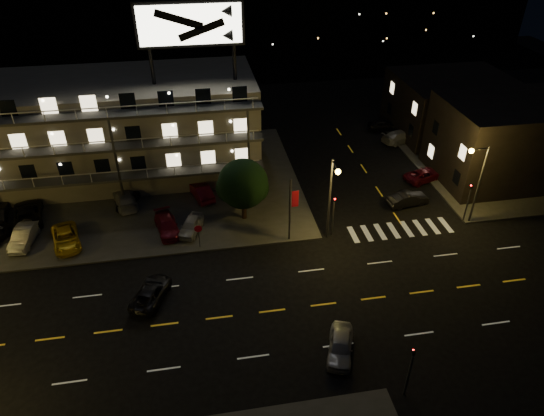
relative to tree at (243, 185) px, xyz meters
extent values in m
plane|color=black|center=(-1.38, -12.42, -3.80)|extent=(140.00, 140.00, 0.00)
cube|color=#343432|center=(-15.38, 7.58, -3.72)|extent=(44.00, 24.00, 0.15)
cube|color=#343432|center=(28.62, 7.58, -3.72)|extent=(16.00, 24.00, 0.15)
cube|color=gray|center=(-11.38, 11.58, 1.20)|extent=(28.00, 12.00, 10.00)
cube|color=gray|center=(-11.38, 11.58, 6.45)|extent=(28.00, 12.00, 0.50)
cube|color=#343432|center=(-11.38, 4.68, -0.65)|extent=(28.00, 1.80, 0.25)
cube|color=#343432|center=(-11.38, 4.68, 2.55)|extent=(28.00, 1.80, 0.25)
cube|color=#343432|center=(-11.38, 4.68, 5.75)|extent=(28.00, 1.80, 0.25)
cylinder|color=black|center=(-7.38, 9.58, 8.45)|extent=(0.36, 0.36, 3.50)
cylinder|color=black|center=(0.62, 9.58, 8.45)|extent=(0.36, 0.36, 3.50)
cube|color=black|center=(-3.38, 9.58, 12.20)|extent=(10.20, 0.50, 4.20)
cube|color=white|center=(-3.38, 9.28, 12.20)|extent=(9.60, 0.06, 3.60)
cube|color=black|center=(28.62, 3.58, 0.45)|extent=(14.00, 10.00, 8.50)
cube|color=black|center=(28.62, 15.58, -0.30)|extent=(14.00, 12.00, 7.00)
cylinder|color=#2D2D30|center=(7.12, -4.12, 0.20)|extent=(0.20, 0.20, 8.00)
cylinder|color=#2D2D30|center=(7.12, -4.92, 4.00)|extent=(0.12, 1.80, 0.12)
sphere|color=yellow|center=(7.12, -5.72, 3.90)|extent=(0.44, 0.44, 0.44)
cylinder|color=#2D2D30|center=(21.12, -4.12, 0.20)|extent=(0.20, 0.20, 8.00)
cylinder|color=#2D2D30|center=(20.32, -4.12, 4.00)|extent=(1.80, 0.12, 0.12)
sphere|color=yellow|center=(19.52, -4.12, 3.90)|extent=(0.44, 0.44, 0.44)
cylinder|color=#2D2D30|center=(7.62, -3.92, -2.00)|extent=(0.14, 0.14, 3.60)
imported|color=black|center=(7.62, -3.92, 0.30)|extent=(0.20, 0.16, 1.00)
sphere|color=#FF0C0C|center=(7.62, -4.04, 0.20)|extent=(0.14, 0.14, 0.14)
cylinder|color=#2D2D30|center=(7.62, -20.92, -2.00)|extent=(0.14, 0.14, 3.60)
imported|color=black|center=(7.62, -20.92, 0.30)|extent=(0.20, 0.16, 1.00)
sphere|color=#FF0C0C|center=(7.62, -20.80, 0.20)|extent=(0.14, 0.14, 0.14)
cylinder|color=#2D2D30|center=(20.62, -3.92, -2.00)|extent=(0.14, 0.14, 3.60)
imported|color=black|center=(20.62, -3.92, 0.30)|extent=(0.16, 0.20, 1.00)
sphere|color=#FF0C0C|center=(20.50, -3.92, 0.20)|extent=(0.14, 0.14, 0.14)
cylinder|color=#2D2D30|center=(3.62, -4.02, -0.60)|extent=(0.16, 0.16, 6.40)
cube|color=maroon|center=(4.07, -4.02, 0.60)|extent=(0.60, 0.04, 1.60)
cylinder|color=#2D2D30|center=(-4.38, -3.82, -2.70)|extent=(0.08, 0.08, 2.20)
cylinder|color=maroon|center=(-4.38, -3.87, -1.65)|extent=(0.91, 0.04, 0.91)
cylinder|color=black|center=(0.04, -0.01, -2.56)|extent=(0.45, 0.45, 2.17)
sphere|color=black|center=(0.04, -0.01, 0.14)|extent=(4.69, 4.69, 4.69)
sphere|color=black|center=(-1.04, 0.35, -0.40)|extent=(2.89, 2.89, 2.89)
sphere|color=black|center=(1.04, -0.37, -0.22)|extent=(2.71, 2.71, 2.71)
imported|color=#97989D|center=(-19.69, -0.52, -2.92)|extent=(2.04, 4.56, 1.45)
imported|color=gold|center=(-16.02, -1.42, -2.99)|extent=(3.41, 5.14, 1.31)
imported|color=#590C19|center=(-7.20, -0.97, -3.00)|extent=(2.76, 4.77, 1.30)
imported|color=#97989D|center=(-5.04, -1.35, -3.00)|extent=(2.80, 4.11, 1.30)
imported|color=black|center=(-20.25, 3.17, -2.89)|extent=(3.55, 5.83, 1.51)
imported|color=#97989D|center=(-11.37, 4.28, -2.95)|extent=(3.09, 5.13, 1.39)
imported|color=black|center=(-11.08, 4.23, -3.02)|extent=(2.41, 3.91, 1.24)
imported|color=#590C19|center=(-3.84, 4.44, -2.92)|extent=(2.75, 4.65, 1.45)
imported|color=black|center=(16.51, -0.29, -3.10)|extent=(4.38, 2.06, 1.39)
imported|color=#590C19|center=(20.16, 4.08, -3.17)|extent=(4.92, 3.43, 1.25)
imported|color=#97989D|center=(21.36, 13.45, -3.06)|extent=(5.45, 3.50, 1.47)
imported|color=black|center=(20.61, 17.14, -3.06)|extent=(4.47, 2.22, 1.46)
imported|color=#97989D|center=(4.54, -17.05, -3.10)|extent=(2.94, 4.39, 1.39)
imported|color=black|center=(-8.37, -9.50, -3.17)|extent=(3.57, 4.93, 1.25)
camera|label=1|loc=(-3.81, -38.15, 22.98)|focal=32.00mm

